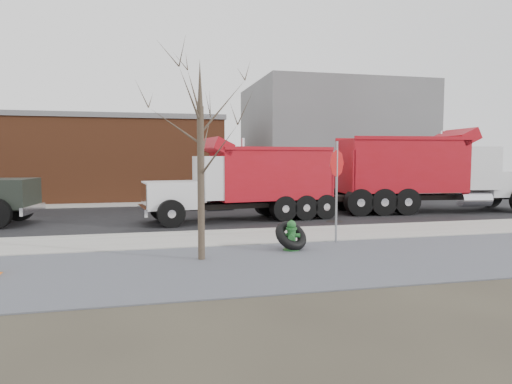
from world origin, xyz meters
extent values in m
plane|color=#383328|center=(0.00, 0.00, 0.00)|extent=(120.00, 120.00, 0.00)
cube|color=slate|center=(0.00, -3.50, 0.01)|extent=(60.00, 5.00, 0.03)
cube|color=#9E9B93|center=(0.00, 0.25, 0.03)|extent=(60.00, 2.50, 0.06)
cube|color=#9E9B93|center=(0.00, 1.55, 0.06)|extent=(60.00, 0.15, 0.11)
cube|color=black|center=(0.00, 6.30, 0.01)|extent=(60.00, 9.40, 0.02)
cube|color=#9E9B93|center=(0.00, 12.00, 0.03)|extent=(60.00, 2.00, 0.06)
cube|color=slate|center=(9.00, 18.00, 4.00)|extent=(12.00, 10.00, 8.00)
cube|color=brown|center=(-10.00, 17.00, 2.50)|extent=(20.00, 8.00, 5.00)
cube|color=slate|center=(-10.00, 17.00, 5.15)|extent=(20.20, 8.20, 0.30)
cylinder|color=#382D23|center=(-3.20, -2.60, 2.00)|extent=(0.18, 0.18, 4.00)
cone|color=#382D23|center=(-3.20, -2.60, 4.60)|extent=(0.14, 0.14, 1.20)
cylinder|color=#28692D|center=(-0.54, -2.00, 0.03)|extent=(0.48, 0.48, 0.07)
cylinder|color=#28692D|center=(-0.54, -2.00, 0.36)|extent=(0.25, 0.25, 0.65)
cylinder|color=#28692D|center=(-0.54, -2.00, 0.65)|extent=(0.33, 0.33, 0.05)
sphere|color=#28692D|center=(-0.54, -2.00, 0.76)|extent=(0.26, 0.26, 0.26)
cylinder|color=#28692D|center=(-0.54, -2.00, 0.87)|extent=(0.05, 0.05, 0.07)
cylinder|color=#28692D|center=(-0.71, -1.94, 0.46)|extent=(0.16, 0.16, 0.12)
cylinder|color=#28692D|center=(-0.37, -2.07, 0.46)|extent=(0.16, 0.16, 0.12)
cylinder|color=#28692D|center=(-0.61, -2.17, 0.43)|extent=(0.20, 0.18, 0.16)
torus|color=black|center=(-0.53, -1.92, 0.43)|extent=(1.24, 1.18, 0.90)
cylinder|color=gray|center=(1.19, -1.17, 1.60)|extent=(0.07, 0.07, 3.19)
cylinder|color=red|center=(1.19, -1.17, 2.51)|extent=(0.70, 0.56, 0.87)
cube|color=black|center=(8.85, 5.40, 0.74)|extent=(9.73, 1.88, 0.25)
cube|color=silver|center=(12.83, 5.03, 1.38)|extent=(2.68, 2.43, 1.25)
cube|color=silver|center=(10.94, 5.21, 2.17)|extent=(2.04, 2.76, 2.04)
cube|color=black|center=(11.69, 5.14, 2.74)|extent=(0.26, 2.26, 0.91)
cube|color=#A30E1A|center=(7.39, 5.54, 2.28)|extent=(5.89, 3.23, 2.49)
cylinder|color=silver|center=(10.19, 6.36, 2.68)|extent=(0.17, 0.17, 2.72)
cylinder|color=black|center=(13.14, 6.23, 0.64)|extent=(1.27, 0.45, 1.25)
cylinder|color=black|center=(6.13, 6.75, 0.64)|extent=(1.27, 0.45, 1.25)
cylinder|color=black|center=(5.93, 4.58, 0.64)|extent=(1.27, 0.45, 1.25)
cube|color=black|center=(-0.60, 4.57, 0.65)|extent=(7.96, 1.87, 0.21)
cube|color=silver|center=(-3.64, 4.17, 1.18)|extent=(2.36, 2.15, 1.07)
cube|color=silver|center=(-4.70, 4.03, 1.18)|extent=(0.28, 1.69, 0.97)
cube|color=silver|center=(-1.76, 4.42, 1.86)|extent=(1.83, 2.41, 1.74)
cube|color=black|center=(-2.50, 4.32, 2.35)|extent=(0.30, 1.93, 0.78)
cube|color=#A30E1A|center=(0.65, 4.73, 1.96)|extent=(5.11, 2.94, 2.13)
cylinder|color=silver|center=(-0.80, 3.61, 2.30)|extent=(0.15, 0.15, 2.33)
cylinder|color=black|center=(-3.70, 3.11, 0.55)|extent=(1.09, 0.43, 1.07)
cylinder|color=black|center=(-3.98, 5.18, 0.55)|extent=(1.09, 0.43, 1.07)
cylinder|color=black|center=(1.92, 3.96, 0.55)|extent=(1.09, 0.43, 1.07)
cylinder|color=black|center=(1.68, 5.81, 0.55)|extent=(1.09, 0.43, 1.07)
cube|color=black|center=(-10.16, 5.34, 1.27)|extent=(2.51, 2.28, 1.15)
cube|color=silver|center=(-9.10, 5.22, 1.27)|extent=(0.27, 1.82, 1.04)
cylinder|color=black|center=(-9.83, 6.43, 0.59)|extent=(1.18, 0.44, 1.15)
camera|label=1|loc=(-4.51, -14.39, 2.71)|focal=32.00mm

